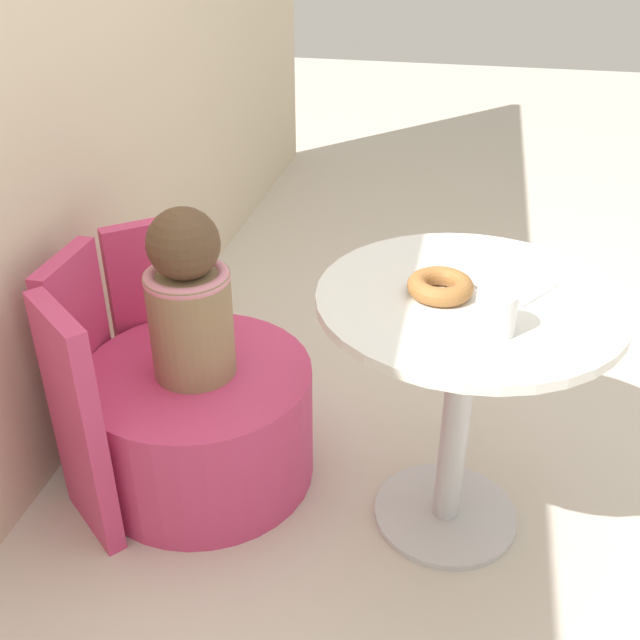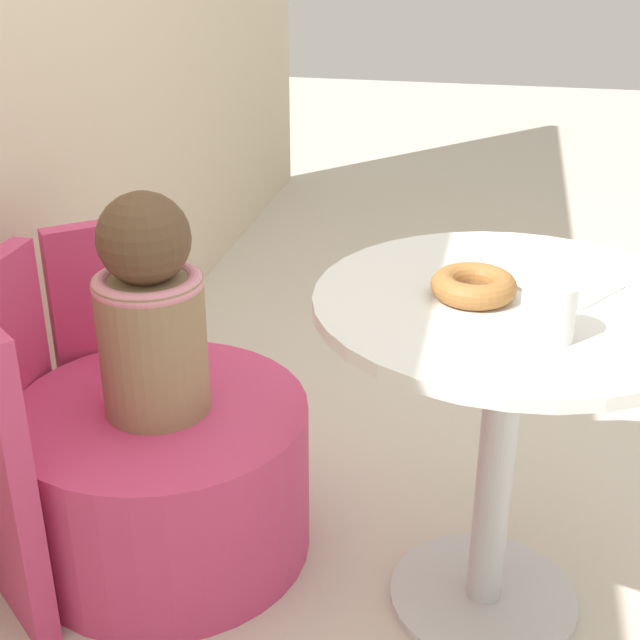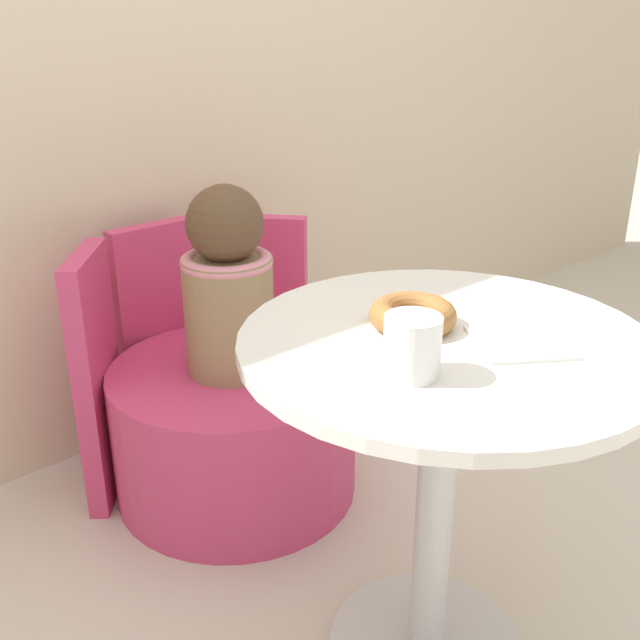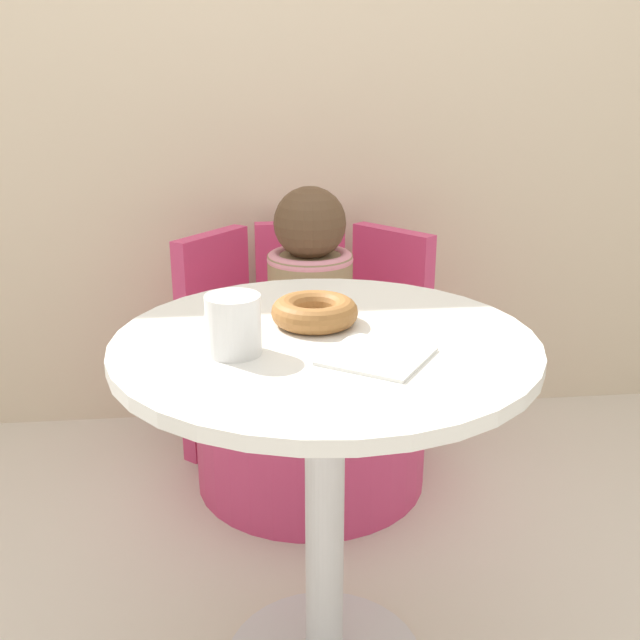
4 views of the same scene
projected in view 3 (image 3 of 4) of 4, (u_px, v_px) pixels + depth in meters
The scene contains 9 objects.
ground_plane at pixel (407, 632), 1.57m from camera, with size 12.00×12.00×0.00m, color beige.
back_wall at pixel (97, 14), 1.89m from camera, with size 6.00×0.06×2.40m.
round_table at pixel (442, 424), 1.34m from camera, with size 0.72×0.72×0.70m.
tub_chair at pixel (235, 429), 1.99m from camera, with size 0.64×0.64×0.36m.
booth_backrest at pixel (178, 345), 2.11m from camera, with size 0.74×0.27×0.67m.
child_figure at pixel (228, 286), 1.83m from camera, with size 0.23×0.23×0.48m.
donut at pixel (413, 315), 1.30m from camera, with size 0.15×0.15×0.05m.
cup at pixel (412, 346), 1.12m from camera, with size 0.09×0.09×0.10m.
paper_napkin at pixel (520, 342), 1.25m from camera, with size 0.21×0.21×0.01m.
Camera 3 is at (-0.93, -0.78, 1.21)m, focal length 42.00 mm.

